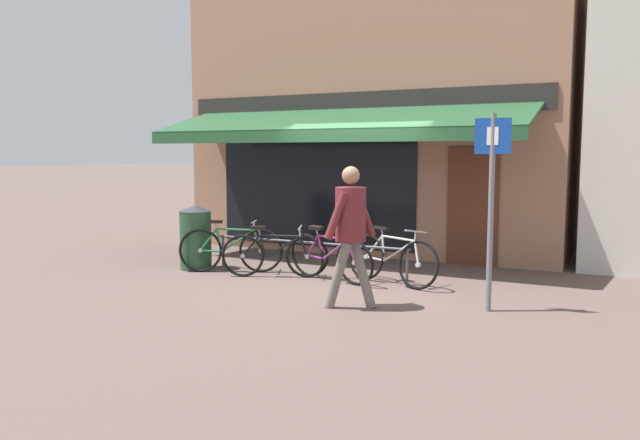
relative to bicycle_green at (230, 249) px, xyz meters
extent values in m
plane|color=brown|center=(1.87, -0.12, -0.39)|extent=(160.00, 160.00, 0.00)
cube|color=#9E7056|center=(1.17, 3.96, 2.48)|extent=(7.64, 3.00, 5.75)
cube|color=black|center=(0.33, 2.45, 0.86)|extent=(4.20, 0.04, 2.20)
cube|color=#5B2D1E|center=(3.47, 2.45, 0.66)|extent=(0.90, 0.04, 2.10)
cube|color=#282623|center=(1.17, 2.44, 2.52)|extent=(7.26, 0.06, 0.44)
cube|color=#23512D|center=(1.17, 1.60, 2.20)|extent=(6.88, 1.74, 0.50)
cube|color=#23512D|center=(1.17, 0.74, 1.87)|extent=(6.88, 0.03, 0.20)
cylinder|color=#47494F|center=(1.32, 0.29, 0.16)|extent=(3.45, 0.04, 0.04)
cylinder|color=#47494F|center=(-0.35, 0.29, -0.12)|extent=(0.04, 0.04, 0.55)
cylinder|color=#47494F|center=(3.00, 0.29, -0.12)|extent=(0.04, 0.04, 0.55)
torus|color=black|center=(0.47, 0.21, -0.03)|extent=(0.70, 0.36, 0.74)
cylinder|color=#9E9EA3|center=(0.47, 0.21, -0.03)|extent=(0.09, 0.09, 0.07)
torus|color=black|center=(-0.46, -0.21, -0.03)|extent=(0.70, 0.36, 0.74)
cylinder|color=#9E9EA3|center=(-0.46, -0.21, -0.03)|extent=(0.09, 0.09, 0.07)
cylinder|color=#23703D|center=(0.11, 0.06, 0.14)|extent=(0.53, 0.28, 0.39)
cylinder|color=#23703D|center=(0.08, 0.05, 0.33)|extent=(0.59, 0.29, 0.05)
cylinder|color=#23703D|center=(-0.17, -0.07, 0.15)|extent=(0.12, 0.06, 0.39)
cylinder|color=#23703D|center=(-0.30, -0.14, -0.04)|extent=(0.34, 0.18, 0.05)
cylinder|color=#23703D|center=(-0.33, -0.15, 0.15)|extent=(0.29, 0.17, 0.38)
cylinder|color=#23703D|center=(0.42, 0.19, 0.15)|extent=(0.15, 0.08, 0.36)
cylinder|color=#9E9EA3|center=(-0.22, -0.09, 0.39)|extent=(0.06, 0.04, 0.11)
cube|color=black|center=(-0.24, -0.09, 0.46)|extent=(0.26, 0.19, 0.05)
cylinder|color=#9E9EA3|center=(0.36, 0.18, 0.39)|extent=(0.04, 0.04, 0.14)
cylinder|color=#9E9EA3|center=(0.36, 0.18, 0.46)|extent=(0.24, 0.48, 0.04)
torus|color=black|center=(1.37, 0.17, -0.05)|extent=(0.65, 0.32, 0.69)
cylinder|color=#9E9EA3|center=(1.37, 0.17, -0.05)|extent=(0.09, 0.08, 0.07)
torus|color=black|center=(0.41, -0.24, -0.05)|extent=(0.65, 0.32, 0.69)
cylinder|color=#9E9EA3|center=(0.41, -0.24, -0.05)|extent=(0.09, 0.08, 0.07)
cylinder|color=black|center=(1.00, 0.01, 0.10)|extent=(0.55, 0.25, 0.37)
cylinder|color=black|center=(0.97, -0.01, 0.28)|extent=(0.60, 0.28, 0.05)
cylinder|color=black|center=(0.71, -0.12, 0.11)|extent=(0.11, 0.08, 0.36)
cylinder|color=black|center=(0.58, -0.17, -0.06)|extent=(0.35, 0.17, 0.05)
cylinder|color=black|center=(0.54, -0.19, 0.12)|extent=(0.30, 0.15, 0.36)
cylinder|color=black|center=(1.32, 0.14, 0.11)|extent=(0.15, 0.09, 0.33)
cylinder|color=#9E9EA3|center=(0.66, -0.14, 0.34)|extent=(0.06, 0.04, 0.11)
cube|color=black|center=(0.65, -0.15, 0.41)|extent=(0.26, 0.19, 0.05)
cylinder|color=#9E9EA3|center=(1.26, 0.12, 0.34)|extent=(0.03, 0.04, 0.14)
cylinder|color=#9E9EA3|center=(1.26, 0.12, 0.41)|extent=(0.23, 0.49, 0.03)
torus|color=black|center=(2.29, -0.06, -0.04)|extent=(0.72, 0.32, 0.72)
cylinder|color=#9E9EA3|center=(2.29, -0.06, -0.04)|extent=(0.09, 0.08, 0.08)
torus|color=black|center=(1.34, 0.22, -0.04)|extent=(0.72, 0.32, 0.72)
cylinder|color=#9E9EA3|center=(1.34, 0.22, -0.04)|extent=(0.09, 0.08, 0.08)
cylinder|color=#892D7A|center=(1.93, 0.03, 0.12)|extent=(0.53, 0.23, 0.38)
cylinder|color=#892D7A|center=(1.89, 0.02, 0.30)|extent=(0.60, 0.20, 0.05)
cylinder|color=#892D7A|center=(1.63, 0.11, 0.13)|extent=(0.12, 0.06, 0.38)
cylinder|color=#892D7A|center=(1.51, 0.17, -0.05)|extent=(0.34, 0.13, 0.05)
cylinder|color=#892D7A|center=(1.47, 0.16, 0.14)|extent=(0.29, 0.16, 0.37)
cylinder|color=#892D7A|center=(2.24, -0.06, 0.13)|extent=(0.15, 0.04, 0.34)
cylinder|color=#9E9EA3|center=(1.58, 0.10, 0.36)|extent=(0.06, 0.03, 0.11)
cube|color=black|center=(1.56, 0.10, 0.43)|extent=(0.26, 0.17, 0.06)
cylinder|color=#9E9EA3|center=(2.18, -0.07, 0.36)|extent=(0.04, 0.05, 0.14)
cylinder|color=#9E9EA3|center=(2.17, -0.08, 0.43)|extent=(0.17, 0.51, 0.08)
torus|color=black|center=(3.22, 0.14, -0.03)|extent=(0.74, 0.39, 0.73)
cylinder|color=#9E9EA3|center=(3.22, 0.14, -0.03)|extent=(0.09, 0.09, 0.08)
torus|color=black|center=(2.26, 0.48, -0.03)|extent=(0.74, 0.39, 0.73)
cylinder|color=#9E9EA3|center=(2.26, 0.48, -0.03)|extent=(0.09, 0.09, 0.08)
cylinder|color=#BCB7B2|center=(2.86, 0.29, 0.13)|extent=(0.56, 0.17, 0.38)
cylinder|color=#BCB7B2|center=(2.84, 0.33, 0.31)|extent=(0.60, 0.24, 0.05)
cylinder|color=#BCB7B2|center=(2.57, 0.40, 0.13)|extent=(0.10, 0.13, 0.38)
cylinder|color=#BCB7B2|center=(2.43, 0.42, -0.04)|extent=(0.35, 0.15, 0.05)
cylinder|color=#BCB7B2|center=(2.40, 0.46, 0.14)|extent=(0.31, 0.08, 0.38)
cylinder|color=#BCB7B2|center=(3.17, 0.18, 0.13)|extent=(0.13, 0.13, 0.35)
cylinder|color=#9E9EA3|center=(2.53, 0.45, 0.37)|extent=(0.06, 0.06, 0.11)
cube|color=black|center=(2.52, 0.46, 0.44)|extent=(0.26, 0.18, 0.06)
cylinder|color=#9E9EA3|center=(3.13, 0.24, 0.37)|extent=(0.04, 0.05, 0.14)
cylinder|color=#9E9EA3|center=(3.14, 0.25, 0.44)|extent=(0.19, 0.50, 0.10)
cylinder|color=slate|center=(2.65, -1.44, 0.04)|extent=(0.38, 0.14, 0.90)
cylinder|color=slate|center=(2.90, -1.21, 0.04)|extent=(0.38, 0.14, 0.90)
cylinder|color=maroon|center=(2.78, -1.32, 0.82)|extent=(0.41, 0.41, 0.69)
sphere|color=#A87A5B|center=(2.78, -1.32, 1.31)|extent=(0.23, 0.23, 0.23)
cylinder|color=maroon|center=(2.87, -1.09, 0.82)|extent=(0.32, 0.19, 0.61)
cylinder|color=maroon|center=(2.68, -1.55, 0.82)|extent=(0.32, 0.19, 0.61)
cylinder|color=#23472D|center=(-0.71, -0.01, 0.11)|extent=(0.53, 0.53, 1.00)
cone|color=#33353A|center=(-0.71, -0.01, 0.66)|extent=(0.54, 0.54, 0.11)
cylinder|color=slate|center=(4.40, -0.70, 0.84)|extent=(0.07, 0.07, 2.48)
cube|color=#14429E|center=(4.40, -0.71, 1.80)|extent=(0.44, 0.02, 0.44)
cube|color=white|center=(4.40, -0.72, 1.80)|extent=(0.14, 0.01, 0.22)
camera|label=1|loc=(5.95, -8.54, 1.59)|focal=35.00mm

